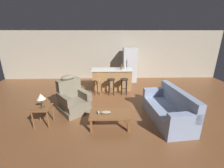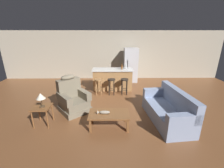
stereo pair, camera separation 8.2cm
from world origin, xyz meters
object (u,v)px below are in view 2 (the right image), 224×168
couch (168,110)px  table_lamp (41,97)px  coffee_table (109,115)px  bar_stool_middle (111,84)px  kitchen_island (113,79)px  recliner_near_lamp (73,99)px  bottle_tall_green (126,66)px  refrigerator (130,65)px  bottle_short_amber (122,67)px  fish_figurine (103,112)px  bar_stool_left (98,84)px  bar_stool_right (124,84)px  end_table (42,110)px

couch → table_lamp: table_lamp is taller
coffee_table → bar_stool_middle: bearing=87.7°
couch → kitchen_island: kitchen_island is taller
recliner_near_lamp → table_lamp: (-0.63, -0.82, 0.45)m
bottle_tall_green → refrigerator: bearing=72.3°
couch → bottle_short_amber: 2.92m
fish_figurine → bottle_tall_green: 3.20m
bar_stool_left → table_lamp: bearing=-122.4°
recliner_near_lamp → refrigerator: size_ratio=0.68×
couch → bar_stool_right: 2.29m
couch → end_table: couch is taller
couch → bar_stool_middle: (-1.66, 1.99, 0.13)m
bottle_tall_green → end_table: bearing=-132.6°
fish_figurine → couch: couch is taller
table_lamp → bottle_short_amber: 3.65m
kitchen_island → bar_stool_left: kitchen_island is taller
coffee_table → kitchen_island: size_ratio=0.61×
couch → bar_stool_left: 2.97m
bar_stool_middle → bar_stool_right: size_ratio=1.00×
end_table → coffee_table: bearing=-4.8°
bar_stool_left → bottle_tall_green: 1.50m
bar_stool_left → refrigerator: size_ratio=0.39×
kitchen_island → recliner_near_lamp: bearing=-124.0°
bar_stool_left → end_table: bearing=-123.5°
coffee_table → recliner_near_lamp: (-1.20, 0.94, 0.06)m
recliner_near_lamp → refrigerator: bearing=104.5°
bar_stool_middle → bar_stool_right: (0.54, 0.00, 0.00)m
fish_figurine → bottle_short_amber: bearing=76.3°
refrigerator → bottle_short_amber: size_ratio=6.26×
table_lamp → kitchen_island: size_ratio=0.23×
kitchen_island → table_lamp: bearing=-125.2°
bar_stool_left → coffee_table: bearing=-78.9°
coffee_table → bottle_short_amber: size_ratio=3.91×
bottle_tall_green → kitchen_island: bearing=-173.9°
couch → table_lamp: bearing=-2.9°
coffee_table → end_table: (-1.87, 0.16, 0.10)m
end_table → kitchen_island: (2.02, 2.78, 0.02)m
fish_figurine → table_lamp: bearing=175.2°
fish_figurine → bar_stool_left: bearing=97.4°
coffee_table → couch: 1.77m
bottle_tall_green → table_lamp: bearing=-131.9°
recliner_near_lamp → couch: bearing=38.2°
fish_figurine → couch: bearing=9.7°
fish_figurine → bar_stool_right: bearing=71.4°
bar_stool_middle → fish_figurine: bearing=-95.9°
fish_figurine → recliner_near_lamp: size_ratio=0.28×
coffee_table → table_lamp: bearing=176.1°
refrigerator → end_table: bearing=-126.8°
recliner_near_lamp → bottle_tall_green: size_ratio=4.05×
kitchen_island → bar_stool_right: 0.80m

